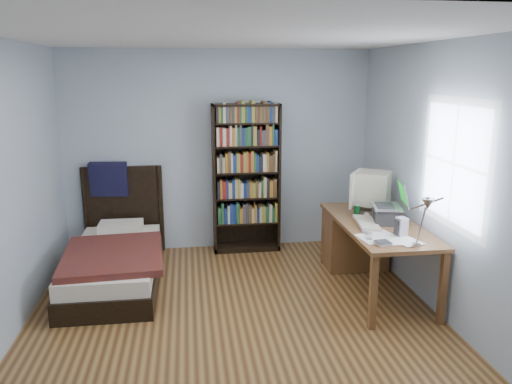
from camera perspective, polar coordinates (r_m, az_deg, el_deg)
room at (r=4.24m, az=-2.06°, el=0.34°), size 4.20×4.24×2.50m
desk at (r=5.74m, az=11.85°, el=-5.06°), size 0.75×1.68×0.73m
crt_monitor at (r=5.57m, az=12.88°, el=0.36°), size 0.55×0.50×0.45m
laptop at (r=5.21m, az=14.84°, el=-2.17°), size 0.42×0.41×0.44m
desk_lamp at (r=4.17m, az=18.88°, el=-1.81°), size 0.21×0.46×0.54m
keyboard at (r=5.13m, az=12.52°, el=-3.48°), size 0.25×0.50×0.05m
speaker at (r=4.84m, az=16.29°, el=-3.85°), size 0.11×0.11×0.18m
soda_can at (r=5.39m, az=11.48°, el=-2.11°), size 0.07×0.07×0.12m
mouse at (r=5.44m, az=12.52°, el=-2.51°), size 0.06×0.10×0.03m
phone_silver at (r=4.85m, az=12.53°, el=-4.56°), size 0.08×0.11×0.02m
phone_grey at (r=4.71m, az=12.83°, el=-5.10°), size 0.07×0.10×0.02m
external_drive at (r=4.59m, az=14.29°, el=-5.68°), size 0.14×0.14×0.03m
bookshelf at (r=6.22m, az=-1.13°, el=1.57°), size 0.83×0.30×1.85m
bed at (r=5.66m, az=-15.77°, el=-7.23°), size 1.05×2.00×1.16m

